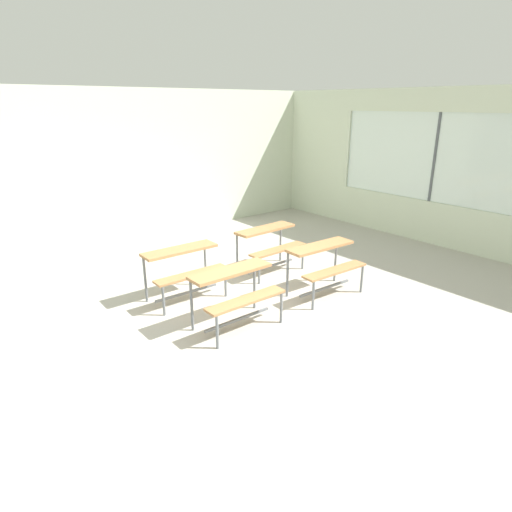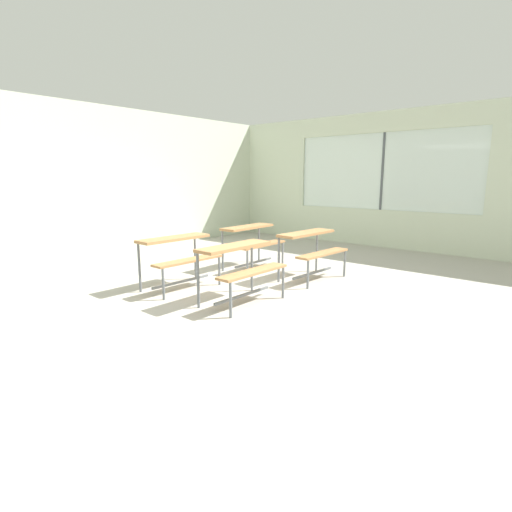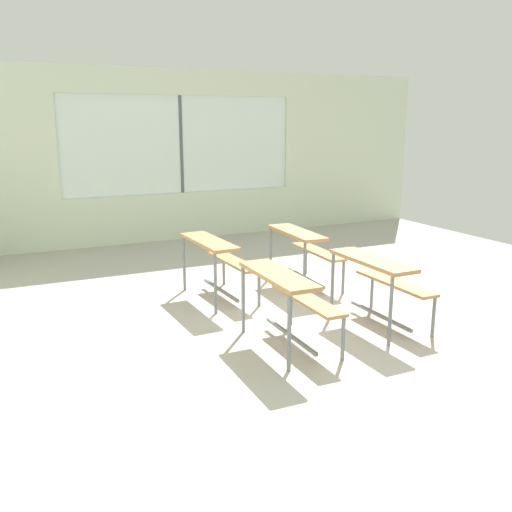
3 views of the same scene
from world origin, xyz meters
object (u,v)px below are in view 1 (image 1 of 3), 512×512
at_px(desk_bench_r0c1, 325,258).
at_px(desk_bench_r1c0, 184,262).
at_px(desk_bench_r1c1, 270,239).
at_px(desk_bench_r0c0, 236,285).

xyz_separation_m(desk_bench_r0c1, desk_bench_r1c0, (-1.68, 1.16, 0.00)).
xyz_separation_m(desk_bench_r1c0, desk_bench_r1c1, (1.66, 0.05, 0.00)).
height_order(desk_bench_r1c0, desk_bench_r1c1, same).
bearing_deg(desk_bench_r0c0, desk_bench_r1c0, 93.90).
relative_size(desk_bench_r0c1, desk_bench_r1c0, 1.01).
bearing_deg(desk_bench_r0c1, desk_bench_r1c0, 148.21).
xyz_separation_m(desk_bench_r0c0, desk_bench_r1c0, (-0.08, 1.13, 0.00)).
relative_size(desk_bench_r0c0, desk_bench_r1c1, 0.98).
xyz_separation_m(desk_bench_r0c1, desk_bench_r1c1, (-0.02, 1.21, 0.00)).
distance_m(desk_bench_r1c0, desk_bench_r1c1, 1.66).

